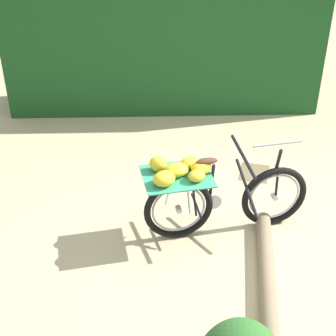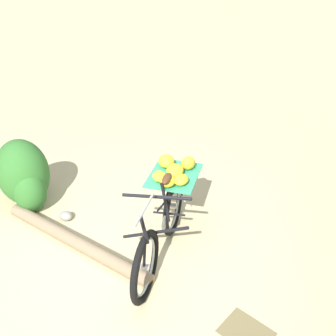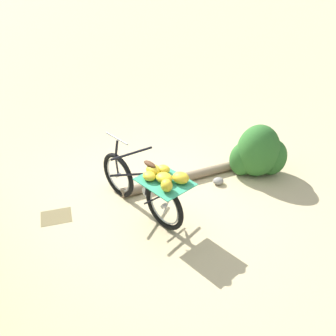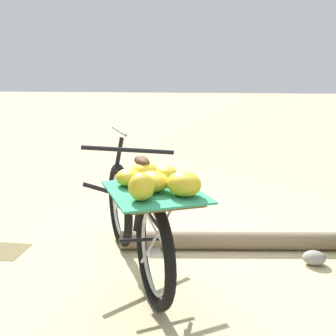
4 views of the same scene
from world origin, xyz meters
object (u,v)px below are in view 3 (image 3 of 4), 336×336
(shrub_cluster, at_px, (259,153))
(path_stone, at_px, (218,181))
(fallen_log, at_px, (184,177))
(bicycle, at_px, (146,186))

(shrub_cluster, height_order, path_stone, shrub_cluster)
(fallen_log, bearing_deg, path_stone, 155.79)
(shrub_cluster, bearing_deg, fallen_log, -6.03)
(bicycle, xyz_separation_m, shrub_cluster, (-2.06, -0.52, -0.11))
(bicycle, distance_m, path_stone, 1.46)
(fallen_log, xyz_separation_m, path_stone, (-0.52, 0.23, -0.02))
(fallen_log, relative_size, path_stone, 12.12)
(path_stone, bearing_deg, shrub_cluster, -172.50)
(bicycle, xyz_separation_m, path_stone, (-1.32, -0.43, -0.45))
(bicycle, height_order, shrub_cluster, bicycle)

